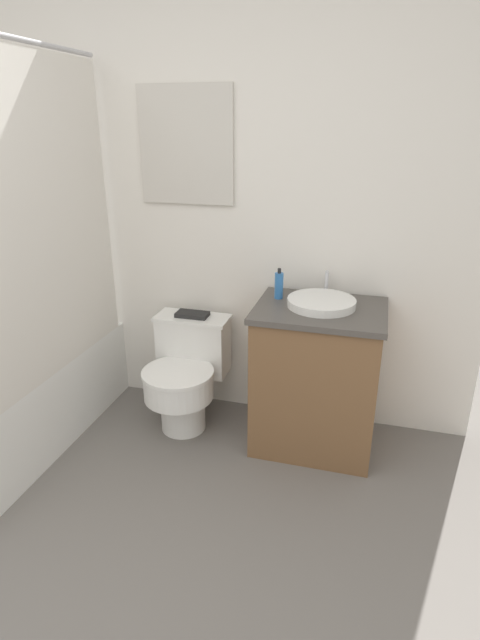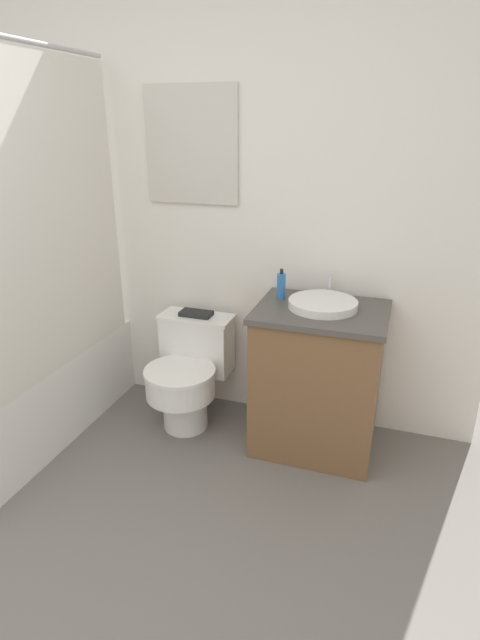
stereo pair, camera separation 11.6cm
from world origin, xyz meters
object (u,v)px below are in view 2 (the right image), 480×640
at_px(toilet, 188,372).
at_px(soap_bottle, 281,286).
at_px(sink, 323,304).
at_px(book_on_tank, 196,314).

xyz_separation_m(toilet, soap_bottle, (0.51, 0.09, 0.54)).
height_order(toilet, soap_bottle, soap_bottle).
bearing_deg(sink, toilet, -177.63).
bearing_deg(soap_bottle, toilet, -169.64).
distance_m(sink, soap_bottle, 0.24).
bearing_deg(soap_bottle, sink, -15.00).
relative_size(toilet, soap_bottle, 3.82).
distance_m(sink, book_on_tank, 0.77).
relative_size(sink, soap_bottle, 2.34).
height_order(sink, book_on_tank, sink).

